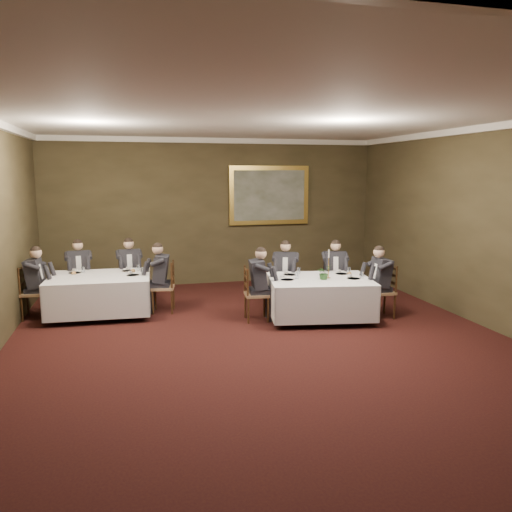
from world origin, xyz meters
name	(u,v)px	position (x,y,z in m)	size (l,w,h in m)	color
ground	(270,351)	(0.00, 0.00, 0.00)	(10.00, 10.00, 0.00)	black
ceiling	(272,114)	(0.00, 0.00, 3.50)	(8.00, 10.00, 0.10)	silver
back_wall	(215,212)	(0.00, 5.00, 1.75)	(8.00, 0.10, 3.50)	#332C19
right_wall	(503,230)	(4.00, 0.00, 1.75)	(0.10, 10.00, 3.50)	#332C19
crown_molding	(272,118)	(0.00, 0.00, 3.44)	(8.00, 10.00, 0.12)	white
table_main	(320,295)	(1.36, 1.45, 0.45)	(2.07, 1.71, 0.67)	black
table_second	(100,292)	(-2.60, 2.70, 0.45)	(1.94, 1.51, 0.67)	black
chair_main_backleft	(285,292)	(1.02, 2.48, 0.28)	(0.56, 0.55, 1.00)	olive
diner_main_backleft	(285,281)	(1.02, 2.47, 0.51)	(0.55, 0.59, 1.35)	black
chair_main_backright	(334,291)	(2.01, 2.32, 0.28)	(0.53, 0.51, 1.00)	olive
diner_main_backright	(334,280)	(2.01, 2.31, 0.51)	(0.50, 0.56, 1.35)	black
chair_main_endleft	(256,305)	(0.19, 1.65, 0.28)	(0.46, 0.47, 1.00)	olive
diner_main_endleft	(257,293)	(0.20, 1.65, 0.51)	(0.51, 0.45, 1.35)	black
chair_main_endright	(381,302)	(2.52, 1.26, 0.28)	(0.42, 0.44, 1.00)	olive
diner_main_endright	(381,290)	(2.51, 1.26, 0.51)	(0.48, 0.42, 1.35)	black
chair_sec_backleft	(80,290)	(-3.06, 3.68, 0.28)	(0.48, 0.47, 1.00)	olive
diner_sec_backleft	(80,280)	(-3.06, 3.67, 0.51)	(0.45, 0.52, 1.35)	black
chair_sec_backright	(130,288)	(-2.05, 3.63, 0.28)	(0.47, 0.45, 1.00)	olive
diner_sec_backright	(130,278)	(-2.05, 3.62, 0.51)	(0.44, 0.51, 1.35)	black
chair_sec_endright	(164,297)	(-1.41, 2.64, 0.28)	(0.49, 0.51, 1.00)	olive
diner_sec_endright	(163,286)	(-1.43, 2.64, 0.51)	(0.54, 0.48, 1.35)	black
chair_sec_endleft	(34,304)	(-3.79, 2.76, 0.28)	(0.46, 0.47, 1.00)	olive
diner_sec_endleft	(34,292)	(-3.77, 2.76, 0.51)	(0.51, 0.44, 1.35)	black
centerpiece	(324,272)	(1.39, 1.36, 0.90)	(0.25, 0.22, 0.28)	#2D5926
candlestick	(328,267)	(1.52, 1.46, 0.97)	(0.08, 0.08, 0.55)	#C98C3D
place_setting_table_main	(292,273)	(0.98, 1.95, 0.80)	(0.33, 0.31, 0.14)	white
place_setting_table_second	(78,271)	(-3.03, 3.14, 0.80)	(0.33, 0.31, 0.14)	white
painting	(269,195)	(1.36, 4.94, 2.14)	(2.01, 0.09, 1.44)	#E5C153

